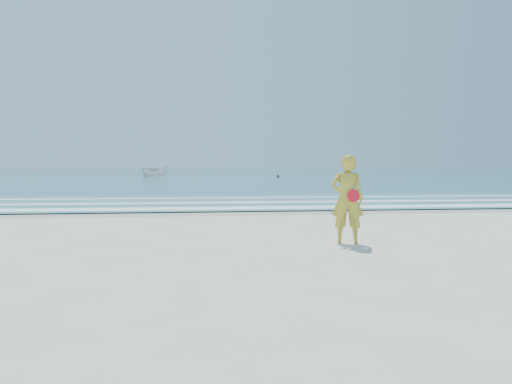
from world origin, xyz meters
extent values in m
plane|color=silver|center=(0.00, 0.00, 0.00)|extent=(400.00, 400.00, 0.00)
cube|color=#B2A893|center=(0.00, 9.00, 0.00)|extent=(400.00, 2.40, 0.00)
cube|color=#19727F|center=(0.00, 105.00, 0.02)|extent=(400.00, 190.00, 0.04)
cube|color=#59B7AD|center=(0.00, 14.00, 0.04)|extent=(400.00, 10.00, 0.01)
cube|color=white|center=(0.00, 10.30, 0.05)|extent=(400.00, 1.40, 0.01)
cube|color=white|center=(0.00, 13.20, 0.05)|extent=(400.00, 0.90, 0.01)
cube|color=white|center=(0.00, 16.50, 0.05)|extent=(400.00, 0.60, 0.01)
imported|color=silver|center=(-7.41, 71.12, 0.84)|extent=(4.29, 2.02, 1.60)
sphere|color=black|center=(10.83, 62.80, 0.21)|extent=(0.34, 0.34, 0.34)
imported|color=gold|center=(1.89, 1.55, 0.96)|extent=(0.80, 0.64, 1.93)
cylinder|color=#FD1628|center=(1.97, 1.37, 1.05)|extent=(0.27, 0.08, 0.27)
camera|label=1|loc=(-1.42, -8.90, 1.68)|focal=35.00mm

